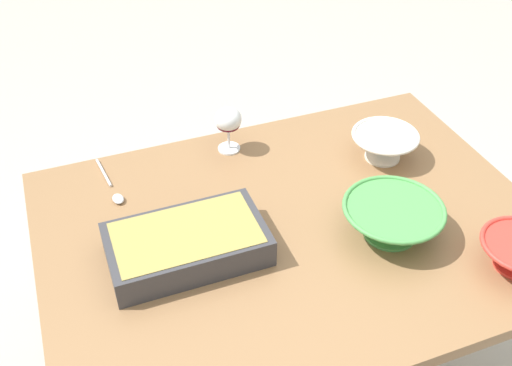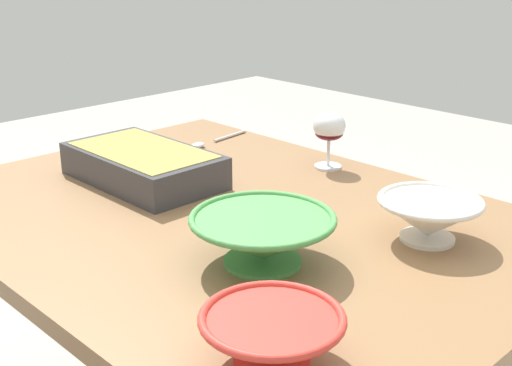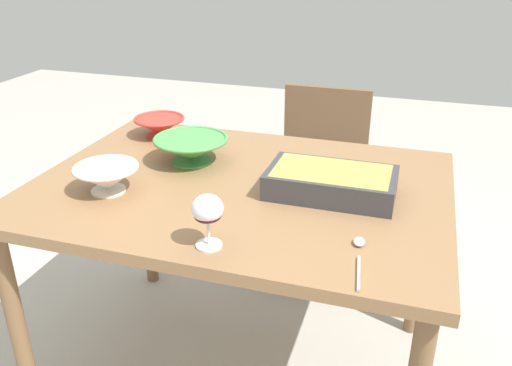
# 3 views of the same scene
# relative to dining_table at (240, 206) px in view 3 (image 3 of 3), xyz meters

# --- Properties ---
(dining_table) EXTENTS (1.30, 0.96, 0.77)m
(dining_table) POSITION_rel_dining_table_xyz_m (0.00, 0.00, 0.00)
(dining_table) COLOR olive
(dining_table) RESTS_ON ground_plane
(chair) EXTENTS (0.43, 0.46, 0.85)m
(chair) POSITION_rel_dining_table_xyz_m (-0.10, -0.84, -0.22)
(chair) COLOR #595959
(chair) RESTS_ON ground_plane
(wine_glass) EXTENTS (0.08, 0.08, 0.14)m
(wine_glass) POSITION_rel_dining_table_xyz_m (-0.05, 0.38, 0.18)
(wine_glass) COLOR white
(wine_glass) RESTS_ON dining_table
(casserole_dish) EXTENTS (0.38, 0.22, 0.08)m
(casserole_dish) POSITION_rel_dining_table_xyz_m (-0.29, -0.01, 0.12)
(casserole_dish) COLOR #38383D
(casserole_dish) RESTS_ON dining_table
(mixing_bowl) EXTENTS (0.20, 0.20, 0.08)m
(mixing_bowl) POSITION_rel_dining_table_xyz_m (0.44, -0.32, 0.13)
(mixing_bowl) COLOR red
(mixing_bowl) RESTS_ON dining_table
(small_bowl) EXTENTS (0.20, 0.20, 0.09)m
(small_bowl) POSITION_rel_dining_table_xyz_m (0.37, 0.18, 0.13)
(small_bowl) COLOR white
(small_bowl) RESTS_ON dining_table
(serving_bowl) EXTENTS (0.26, 0.26, 0.09)m
(serving_bowl) POSITION_rel_dining_table_xyz_m (0.22, -0.12, 0.13)
(serving_bowl) COLOR #4C994C
(serving_bowl) RESTS_ON dining_table
(serving_spoon) EXTENTS (0.05, 0.23, 0.01)m
(serving_spoon) POSITION_rel_dining_table_xyz_m (-0.42, 0.30, 0.09)
(serving_spoon) COLOR silver
(serving_spoon) RESTS_ON dining_table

